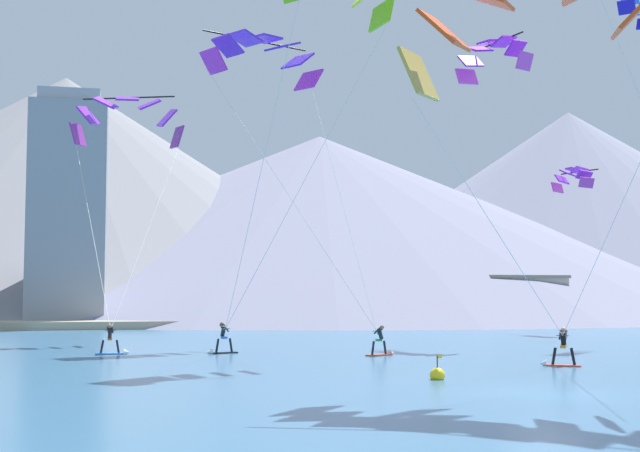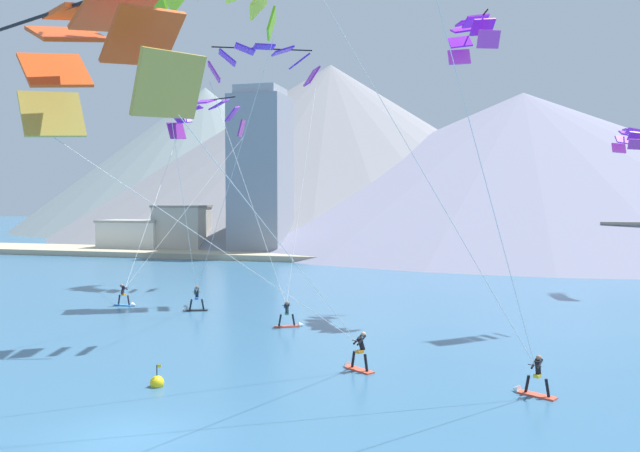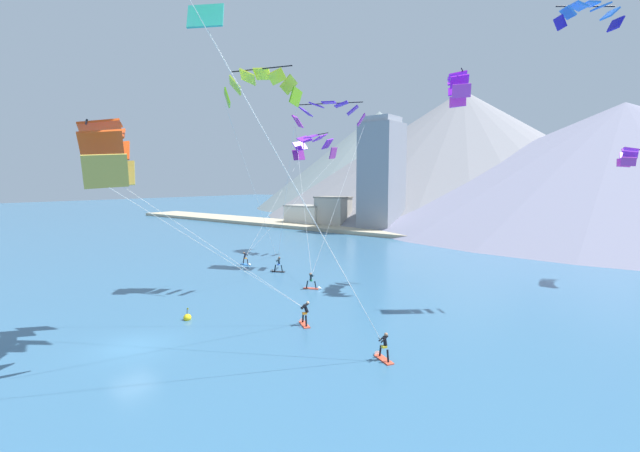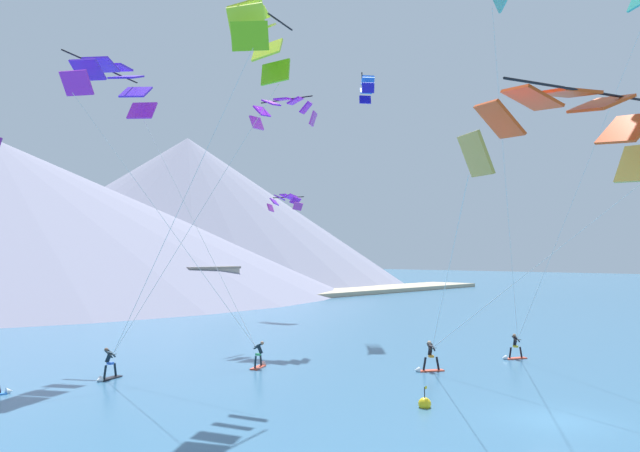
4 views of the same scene
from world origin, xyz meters
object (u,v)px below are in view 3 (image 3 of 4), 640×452
at_px(parafoil_kite_distant_high_outer, 458,85).
at_px(parafoil_kite_mid_center, 329,111).
at_px(parafoil_kite_distant_mid_solo, 629,155).
at_px(race_marker_buoy, 187,318).
at_px(kitesurfer_mid_center, 314,284).
at_px(parafoil_kite_far_left, 313,145).
at_px(parafoil_kite_near_trail, 262,85).
at_px(kitesurfer_near_trail, 277,267).
at_px(kitesurfer_far_right, 382,351).
at_px(parafoil_kite_near_lead, 107,148).
at_px(parafoil_kite_distant_low_drift, 589,13).
at_px(kitesurfer_far_left, 247,261).
at_px(kitesurfer_near_lead, 304,317).

bearing_deg(parafoil_kite_distant_high_outer, parafoil_kite_mid_center, 178.20).
relative_size(parafoil_kite_distant_mid_solo, race_marker_buoy, 4.16).
relative_size(kitesurfer_mid_center, race_marker_buoy, 1.71).
height_order(parafoil_kite_far_left, parafoil_kite_distant_high_outer, parafoil_kite_distant_high_outer).
bearing_deg(parafoil_kite_near_trail, parafoil_kite_mid_center, 97.78).
distance_m(kitesurfer_near_trail, kitesurfer_mid_center, 8.53).
distance_m(kitesurfer_mid_center, race_marker_buoy, 12.48).
relative_size(kitesurfer_far_right, race_marker_buoy, 1.68).
bearing_deg(kitesurfer_mid_center, race_marker_buoy, -97.54).
xyz_separation_m(kitesurfer_mid_center, parafoil_kite_far_left, (-12.69, 15.64, 14.30)).
height_order(parafoil_kite_near_lead, parafoil_kite_mid_center, parafoil_kite_mid_center).
relative_size(kitesurfer_mid_center, parafoil_kite_distant_low_drift, 0.41).
bearing_deg(parafoil_kite_near_trail, race_marker_buoy, -80.62).
bearing_deg(kitesurfer_near_trail, kitesurfer_far_right, -32.13).
bearing_deg(parafoil_kite_distant_high_outer, parafoil_kite_distant_mid_solo, 45.28).
xyz_separation_m(parafoil_kite_far_left, parafoil_kite_distant_high_outer, (22.54, -7.45, 3.54)).
distance_m(parafoil_kite_mid_center, parafoil_kite_distant_mid_solo, 29.66).
height_order(parafoil_kite_near_trail, parafoil_kite_distant_low_drift, parafoil_kite_distant_low_drift).
height_order(kitesurfer_mid_center, kitesurfer_far_left, kitesurfer_far_left).
bearing_deg(parafoil_kite_distant_low_drift, kitesurfer_near_trail, -171.64).
bearing_deg(parafoil_kite_distant_low_drift, parafoil_kite_near_lead, -127.99).
xyz_separation_m(kitesurfer_near_trail, parafoil_kite_distant_high_outer, (17.71, 4.88, 17.79)).
bearing_deg(kitesurfer_far_right, kitesurfer_far_left, 152.67).
bearing_deg(kitesurfer_near_lead, kitesurfer_far_left, 148.09).
bearing_deg(kitesurfer_far_right, parafoil_kite_near_lead, -146.89).
relative_size(kitesurfer_far_right, parafoil_kite_distant_high_outer, 0.31).
bearing_deg(parafoil_kite_mid_center, parafoil_kite_distant_mid_solo, 23.76).
bearing_deg(parafoil_kite_near_trail, parafoil_kite_distant_low_drift, 24.74).
bearing_deg(kitesurfer_mid_center, parafoil_kite_near_trail, -135.33).
height_order(kitesurfer_far_right, parafoil_kite_far_left, parafoil_kite_far_left).
height_order(kitesurfer_far_left, kitesurfer_far_right, kitesurfer_far_right).
xyz_separation_m(kitesurfer_far_left, parafoil_kite_far_left, (0.56, 11.83, 14.30)).
bearing_deg(parafoil_kite_distant_high_outer, kitesurfer_near_trail, -164.60).
xyz_separation_m(parafoil_kite_mid_center, race_marker_buoy, (3.14, -21.02, -17.38)).
bearing_deg(kitesurfer_mid_center, parafoil_kite_mid_center, 118.89).
distance_m(kitesurfer_far_right, parafoil_kite_near_lead, 19.22).
bearing_deg(kitesurfer_near_lead, parafoil_kite_near_trail, 151.30).
bearing_deg(kitesurfer_far_left, kitesurfer_mid_center, -16.05).
height_order(kitesurfer_mid_center, race_marker_buoy, kitesurfer_mid_center).
distance_m(parafoil_kite_far_left, parafoil_kite_distant_high_outer, 24.00).
height_order(kitesurfer_near_trail, parafoil_kite_near_trail, parafoil_kite_near_trail).
relative_size(kitesurfer_far_right, parafoil_kite_near_trail, 0.09).
height_order(kitesurfer_near_trail, parafoil_kite_distant_high_outer, parafoil_kite_distant_high_outer).
relative_size(parafoil_kite_near_lead, parafoil_kite_distant_low_drift, 3.04).
xyz_separation_m(parafoil_kite_distant_high_outer, race_marker_buoy, (-11.48, -20.56, -18.13)).
bearing_deg(kitesurfer_mid_center, kitesurfer_near_trail, 157.15).
distance_m(kitesurfer_far_left, parafoil_kite_near_lead, 27.85).
xyz_separation_m(kitesurfer_far_left, parafoil_kite_near_lead, (12.96, -21.90, 11.32)).
bearing_deg(parafoil_kite_far_left, parafoil_kite_distant_mid_solo, 7.85).
height_order(parafoil_kite_distant_low_drift, race_marker_buoy, parafoil_kite_distant_low_drift).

